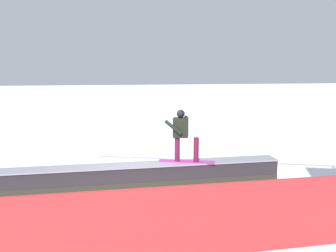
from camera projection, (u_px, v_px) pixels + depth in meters
The scene contains 4 objects.
ground_plane at pixel (137, 188), 9.30m from camera, with size 120.00×120.00×0.00m, color white.
grind_box at pixel (137, 177), 9.25m from camera, with size 7.93×0.74×0.65m.
snowboarder at pixel (182, 134), 9.33m from camera, with size 1.54×0.72×1.44m.
safety_fence at pixel (154, 225), 5.62m from camera, with size 11.08×0.06×1.30m, color red.
Camera 1 is at (0.64, 8.91, 3.18)m, focal length 36.73 mm.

